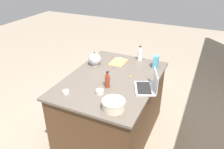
% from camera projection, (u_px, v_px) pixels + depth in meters
% --- Properties ---
extents(ground_plane, '(12.00, 12.00, 0.00)m').
position_uv_depth(ground_plane, '(112.00, 132.00, 3.22)').
color(ground_plane, gray).
extents(island_counter, '(1.51, 1.08, 0.90)m').
position_uv_depth(island_counter, '(112.00, 107.00, 3.01)').
color(island_counter, '#4C331E').
rests_on(island_counter, ground).
extents(laptop, '(0.37, 0.33, 0.22)m').
position_uv_depth(laptop, '(148.00, 86.00, 2.54)').
color(laptop, '#B7B7BC').
rests_on(laptop, island_counter).
extents(mixing_bowl_large, '(0.24, 0.24, 0.10)m').
position_uv_depth(mixing_bowl_large, '(114.00, 105.00, 2.21)').
color(mixing_bowl_large, beige).
rests_on(mixing_bowl_large, island_counter).
extents(bottle_soy, '(0.06, 0.06, 0.20)m').
position_uv_depth(bottle_soy, '(107.00, 81.00, 2.57)').
color(bottle_soy, maroon).
rests_on(bottle_soy, island_counter).
extents(bottle_vinegar, '(0.06, 0.06, 0.22)m').
position_uv_depth(bottle_vinegar, '(140.00, 54.00, 3.24)').
color(bottle_vinegar, white).
rests_on(bottle_vinegar, island_counter).
extents(kettle, '(0.21, 0.18, 0.20)m').
position_uv_depth(kettle, '(95.00, 59.00, 3.10)').
color(kettle, '#ADADB2').
rests_on(kettle, island_counter).
extents(cutting_board, '(0.28, 0.20, 0.02)m').
position_uv_depth(cutting_board, '(118.00, 62.00, 3.18)').
color(cutting_board, tan).
rests_on(cutting_board, island_counter).
extents(butter_stick_left, '(0.11, 0.05, 0.04)m').
position_uv_depth(butter_stick_left, '(119.00, 60.00, 3.19)').
color(butter_stick_left, '#F4E58C').
rests_on(butter_stick_left, cutting_board).
extents(ramekin_small, '(0.07, 0.07, 0.04)m').
position_uv_depth(ramekin_small, '(66.00, 92.00, 2.47)').
color(ramekin_small, beige).
rests_on(ramekin_small, island_counter).
extents(ramekin_medium, '(0.09, 0.09, 0.04)m').
position_uv_depth(ramekin_medium, '(100.00, 92.00, 2.47)').
color(ramekin_medium, beige).
rests_on(ramekin_medium, island_counter).
extents(candy_bag, '(0.09, 0.06, 0.17)m').
position_uv_depth(candy_bag, '(156.00, 62.00, 3.02)').
color(candy_bag, '#4CA5CC').
rests_on(candy_bag, island_counter).
extents(candy_0, '(0.02, 0.02, 0.02)m').
position_uv_depth(candy_0, '(111.00, 57.00, 3.35)').
color(candy_0, orange).
rests_on(candy_0, island_counter).
extents(candy_1, '(0.02, 0.02, 0.02)m').
position_uv_depth(candy_1, '(109.00, 71.00, 2.94)').
color(candy_1, red).
rests_on(candy_1, island_counter).
extents(candy_2, '(0.02, 0.02, 0.02)m').
position_uv_depth(candy_2, '(114.00, 68.00, 3.03)').
color(candy_2, blue).
rests_on(candy_2, island_counter).
extents(candy_3, '(0.01, 0.01, 0.01)m').
position_uv_depth(candy_3, '(101.00, 87.00, 2.59)').
color(candy_3, yellow).
rests_on(candy_3, island_counter).
extents(candy_5, '(0.02, 0.02, 0.02)m').
position_uv_depth(candy_5, '(130.00, 77.00, 2.80)').
color(candy_5, yellow).
rests_on(candy_5, island_counter).
extents(candy_6, '(0.02, 0.02, 0.02)m').
position_uv_depth(candy_6, '(119.00, 109.00, 2.22)').
color(candy_6, green).
rests_on(candy_6, island_counter).
extents(candy_7, '(0.02, 0.02, 0.02)m').
position_uv_depth(candy_7, '(133.00, 63.00, 3.17)').
color(candy_7, orange).
rests_on(candy_7, island_counter).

